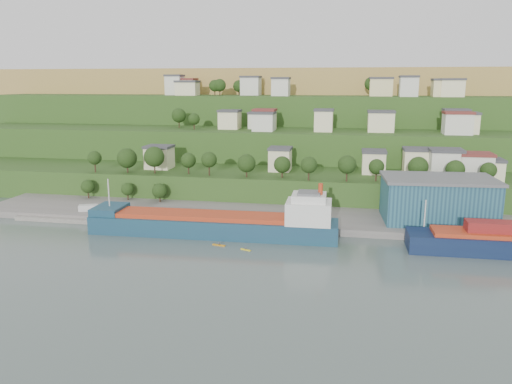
% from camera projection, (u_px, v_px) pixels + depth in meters
% --- Properties ---
extents(ground, '(500.00, 500.00, 0.00)m').
position_uv_depth(ground, '(247.00, 249.00, 125.48)').
color(ground, '#495956').
rests_on(ground, ground).
extents(quay, '(220.00, 26.00, 4.00)m').
position_uv_depth(quay, '(332.00, 223.00, 148.71)').
color(quay, slate).
rests_on(quay, ground).
extents(pebble_beach, '(40.00, 18.00, 2.40)m').
position_uv_depth(pebble_beach, '(90.00, 216.00, 156.59)').
color(pebble_beach, slate).
rests_on(pebble_beach, ground).
extents(hillside, '(360.00, 210.69, 96.00)m').
position_uv_depth(hillside, '(307.00, 155.00, 287.28)').
color(hillside, '#284719').
rests_on(hillside, ground).
extents(cargo_ship_near, '(68.39, 12.45, 17.52)m').
position_uv_depth(cargo_ship_near, '(220.00, 225.00, 136.35)').
color(cargo_ship_near, '#164352').
rests_on(cargo_ship_near, ground).
extents(warehouse, '(32.16, 20.96, 12.80)m').
position_uv_depth(warehouse, '(437.00, 199.00, 142.52)').
color(warehouse, navy).
rests_on(warehouse, quay).
extents(caravan, '(6.19, 4.29, 2.67)m').
position_uv_depth(caravan, '(88.00, 209.00, 155.08)').
color(caravan, silver).
rests_on(caravan, pebble_beach).
extents(dinghy, '(4.10, 2.38, 0.77)m').
position_uv_depth(dinghy, '(121.00, 218.00, 148.64)').
color(dinghy, silver).
rests_on(dinghy, pebble_beach).
extents(kayak_orange, '(3.55, 1.24, 0.88)m').
position_uv_depth(kayak_orange, '(219.00, 245.00, 128.27)').
color(kayak_orange, orange).
rests_on(kayak_orange, ground).
extents(kayak_yellow, '(2.84, 1.50, 0.71)m').
position_uv_depth(kayak_yellow, '(246.00, 249.00, 124.78)').
color(kayak_yellow, yellow).
rests_on(kayak_yellow, ground).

